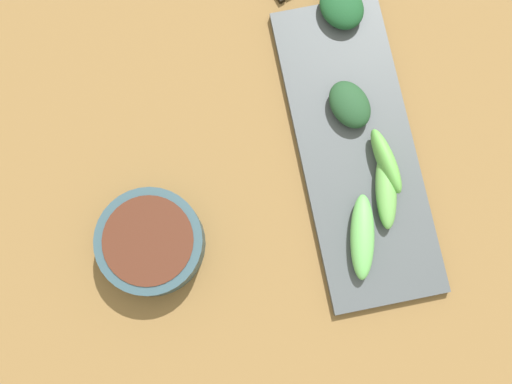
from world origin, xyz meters
TOP-DOWN VIEW (x-y plane):
  - tabletop at (0.00, 0.00)m, footprint 2.10×2.10m
  - sauce_bowl at (-0.18, -0.04)m, footprint 0.12×0.12m
  - serving_plate at (0.08, 0.03)m, footprint 0.14×0.38m
  - broccoli_stalk_0 at (0.10, -0.03)m, footprint 0.04×0.10m
  - broccoli_leafy_1 at (0.08, 0.08)m, footprint 0.06×0.07m
  - broccoli_leafy_2 at (0.10, 0.20)m, footprint 0.07×0.08m
  - broccoli_stalk_3 at (0.06, -0.08)m, footprint 0.05×0.10m
  - broccoli_stalk_4 at (0.11, 0.00)m, footprint 0.03×0.08m

SIDE VIEW (x-z plane):
  - tabletop at x=0.00m, z-range 0.00..0.02m
  - serving_plate at x=0.08m, z-range 0.02..0.03m
  - broccoli_stalk_0 at x=0.10m, z-range 0.03..0.06m
  - broccoli_stalk_3 at x=0.06m, z-range 0.03..0.06m
  - sauce_bowl at x=-0.18m, z-range 0.02..0.07m
  - broccoli_leafy_2 at x=0.10m, z-range 0.03..0.06m
  - broccoli_leafy_1 at x=0.08m, z-range 0.03..0.06m
  - broccoli_stalk_4 at x=0.11m, z-range 0.03..0.06m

